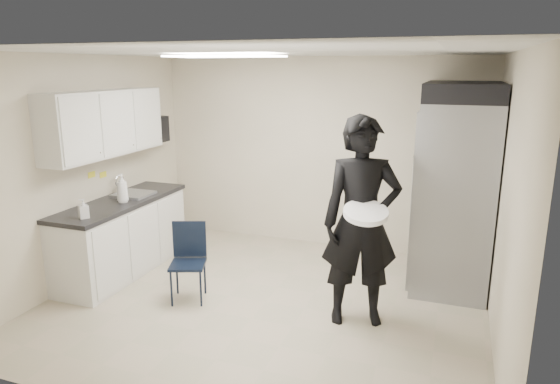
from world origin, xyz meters
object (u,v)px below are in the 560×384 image
at_px(folding_chair, 188,265).
at_px(man_tuxedo, 361,222).
at_px(lower_counter, 123,238).
at_px(commercial_fridge, 455,194).

xyz_separation_m(folding_chair, man_tuxedo, (1.81, 0.19, 0.61)).
distance_m(lower_counter, man_tuxedo, 3.02).
relative_size(commercial_fridge, man_tuxedo, 1.03).
distance_m(lower_counter, commercial_fridge, 3.98).
height_order(lower_counter, man_tuxedo, man_tuxedo).
bearing_deg(folding_chair, man_tuxedo, -14.26).
xyz_separation_m(commercial_fridge, man_tuxedo, (-0.83, -1.32, -0.03)).
height_order(commercial_fridge, man_tuxedo, commercial_fridge).
distance_m(commercial_fridge, man_tuxedo, 1.55).
relative_size(lower_counter, folding_chair, 2.33).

